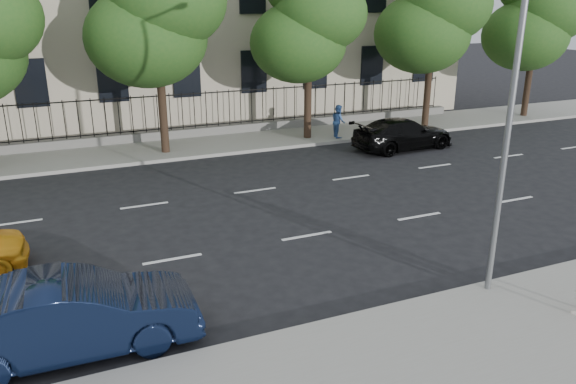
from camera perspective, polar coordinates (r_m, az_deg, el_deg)
name	(u,v)px	position (r m, az deg, el deg)	size (l,w,h in m)	color
ground	(348,272)	(14.67, 6.08, -8.05)	(120.00, 120.00, 0.00)	black
near_sidewalk	(447,355)	(11.82, 15.86, -15.66)	(60.00, 4.00, 0.15)	gray
far_sidewalk	(205,145)	(26.97, -8.46, 4.75)	(60.00, 4.00, 0.15)	gray
lane_markings	(278,211)	(18.58, -1.00, -1.91)	(49.60, 4.62, 0.01)	silver
iron_fence	(195,126)	(28.45, -9.41, 6.64)	(30.00, 0.50, 2.20)	slate
street_light	(497,72)	(13.22, 20.46, 11.32)	(0.25, 3.32, 8.05)	slate
tree_c	(155,5)	(25.11, -13.34, 18.04)	(5.89, 5.50, 9.80)	#382619
tree_d	(308,17)	(27.27, 2.05, 17.35)	(5.34, 4.94, 8.84)	#382619
tree_e	(433,8)	(30.88, 14.50, 17.67)	(5.71, 5.31, 9.46)	#382619
tree_f	(536,13)	(35.54, 23.88, 16.30)	(5.52, 5.12, 9.01)	#382619
navy_sedan	(72,316)	(11.98, -21.07, -11.63)	(1.70, 4.88, 1.61)	black
black_sedan	(403,134)	(26.64, 11.62, 5.82)	(2.02, 4.97, 1.44)	black
pedestrian_far	(338,121)	(27.81, 5.14, 7.18)	(0.78, 0.61, 1.61)	#30538F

